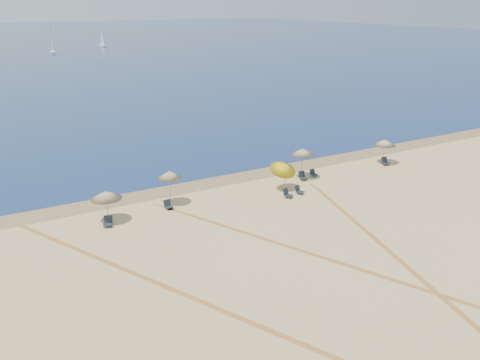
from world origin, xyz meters
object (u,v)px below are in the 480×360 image
(umbrella_2, at_px, (169,175))
(chair_2, at_px, (108,222))
(chair_5, at_px, (299,190))
(umbrella_1, at_px, (106,195))
(chair_3, at_px, (168,205))
(sailboat_0, at_px, (52,45))
(chair_4, at_px, (287,194))
(umbrella_3, at_px, (284,167))
(chair_7, at_px, (313,173))
(sailboat_1, at_px, (102,40))
(umbrella_5, at_px, (385,142))
(chair_8, at_px, (385,162))
(chair_6, at_px, (303,176))
(umbrella_4, at_px, (303,152))

(umbrella_2, height_order, chair_2, umbrella_2)
(chair_2, relative_size, chair_5, 1.05)
(umbrella_1, relative_size, chair_5, 2.71)
(chair_3, distance_m, sailboat_0, 131.83)
(chair_4, bearing_deg, umbrella_3, 42.30)
(chair_7, distance_m, sailboat_0, 130.28)
(umbrella_3, distance_m, sailboat_1, 151.18)
(umbrella_5, bearing_deg, chair_8, -122.03)
(umbrella_3, height_order, chair_2, umbrella_3)
(chair_6, bearing_deg, chair_2, -174.47)
(umbrella_2, relative_size, chair_7, 4.21)
(umbrella_5, distance_m, sailboat_0, 130.51)
(umbrella_2, bearing_deg, chair_4, -22.76)
(umbrella_4, bearing_deg, chair_2, -174.44)
(umbrella_4, distance_m, chair_3, 13.19)
(chair_4, bearing_deg, umbrella_5, -10.36)
(umbrella_2, relative_size, umbrella_5, 1.13)
(umbrella_3, bearing_deg, chair_2, -179.88)
(umbrella_1, height_order, chair_6, umbrella_1)
(umbrella_5, distance_m, chair_8, 1.83)
(umbrella_1, xyz_separation_m, umbrella_3, (14.32, -0.92, -0.04))
(chair_5, height_order, sailboat_0, sailboat_0)
(chair_2, distance_m, sailboat_1, 154.46)
(umbrella_1, bearing_deg, sailboat_1, 74.55)
(umbrella_3, distance_m, chair_4, 2.48)
(umbrella_3, relative_size, chair_7, 4.15)
(sailboat_0, height_order, sailboat_1, sailboat_0)
(umbrella_2, distance_m, chair_7, 13.52)
(umbrella_2, relative_size, umbrella_3, 1.01)
(umbrella_1, xyz_separation_m, chair_2, (-0.29, -0.95, -1.60))
(chair_7, relative_size, chair_8, 0.79)
(chair_2, relative_size, sailboat_1, 0.12)
(chair_4, bearing_deg, chair_3, 141.38)
(chair_5, bearing_deg, chair_6, 25.53)
(umbrella_3, xyz_separation_m, chair_4, (-0.81, -1.74, -1.56))
(umbrella_4, bearing_deg, chair_4, -139.13)
(chair_3, xyz_separation_m, chair_6, (12.60, 0.23, 0.03))
(umbrella_3, distance_m, chair_5, 2.26)
(umbrella_2, bearing_deg, chair_2, -161.39)
(umbrella_3, bearing_deg, sailboat_1, 79.88)
(umbrella_2, xyz_separation_m, sailboat_1, (35.78, 147.05, -0.11))
(umbrella_4, height_order, chair_7, umbrella_4)
(chair_2, distance_m, chair_7, 18.80)
(umbrella_3, height_order, chair_3, umbrella_3)
(umbrella_1, distance_m, chair_6, 17.16)
(umbrella_3, bearing_deg, chair_7, 17.80)
(umbrella_1, relative_size, chair_4, 2.58)
(chair_6, bearing_deg, chair_7, 13.70)
(umbrella_2, height_order, chair_7, umbrella_2)
(umbrella_5, height_order, sailboat_1, sailboat_1)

